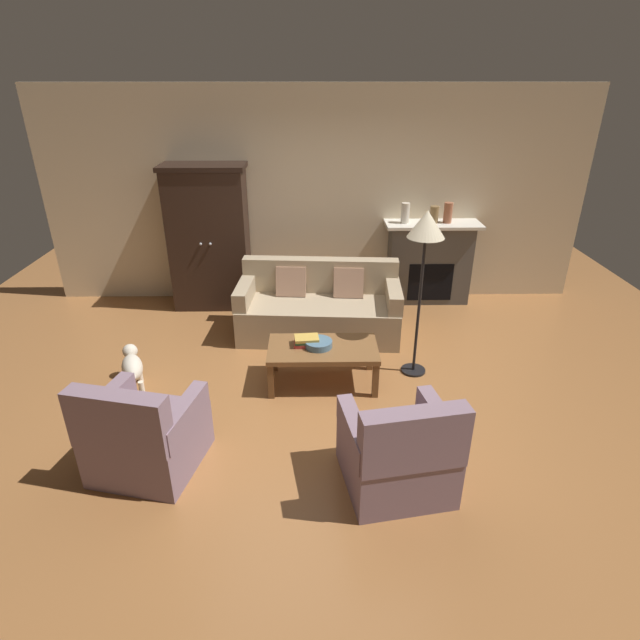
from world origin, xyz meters
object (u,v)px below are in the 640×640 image
mantel_vase_cream (405,213)px  mantel_vase_bronze (434,215)px  armoire (209,238)px  coffee_table (323,352)px  floor_lamp (426,235)px  book_stack (307,341)px  fireplace (429,262)px  armchair_near_right (398,453)px  armchair_near_left (144,436)px  mantel_vase_terracotta (448,213)px  dog (132,366)px  couch (319,309)px  fruit_bowl (319,344)px

mantel_vase_cream → mantel_vase_bronze: (0.38, 0.00, -0.02)m
armoire → coffee_table: armoire is taller
mantel_vase_bronze → floor_lamp: floor_lamp is taller
coffee_table → book_stack: size_ratio=4.32×
fireplace → armchair_near_right: fireplace is taller
mantel_vase_bronze → armchair_near_right: size_ratio=0.25×
coffee_table → armchair_near_right: bearing=-69.9°
coffee_table → armchair_near_left: 1.89m
mantel_vase_cream → mantel_vase_terracotta: (0.56, 0.00, 0.00)m
coffee_table → dog: size_ratio=2.02×
mantel_vase_terracotta → armchair_near_left: bearing=-133.0°
couch → book_stack: (-0.14, -1.10, 0.15)m
armoire → armchair_near_right: armoire is taller
mantel_vase_terracotta → floor_lamp: bearing=-110.4°
mantel_vase_terracotta → armchair_near_left: (-3.11, -3.33, -0.94)m
mantel_vase_cream → armchair_near_left: bearing=-127.4°
coffee_table → floor_lamp: bearing=11.9°
armoire → mantel_vase_bronze: armoire is taller
armoire → fruit_bowl: bearing=-55.2°
mantel_vase_bronze → couch: bearing=-147.9°
armoire → mantel_vase_terracotta: 3.15m
mantel_vase_bronze → armchair_near_left: size_ratio=0.24×
armoire → armchair_near_right: bearing=-60.4°
armchair_near_left → armchair_near_right: size_ratio=1.04×
fruit_bowl → armchair_near_right: (0.58, -1.48, -0.14)m
armoire → floor_lamp: bearing=-36.9°
fireplace → armchair_near_left: fireplace is taller
coffee_table → mantel_vase_cream: size_ratio=4.20×
book_stack → coffee_table: bearing=-14.9°
couch → mantel_vase_bronze: 2.01m
fireplace → armchair_near_left: 4.46m
book_stack → armchair_near_left: bearing=-134.7°
fruit_bowl → mantel_vase_bronze: size_ratio=1.27×
coffee_table → mantel_vase_bronze: 2.71m
couch → floor_lamp: (1.00, -0.93, 1.19)m
fireplace → mantel_vase_cream: 0.78m
mantel_vase_cream → mantel_vase_bronze: bearing=0.0°
mantel_vase_bronze → mantel_vase_terracotta: (0.18, 0.00, 0.02)m
armchair_near_right → fireplace: bearing=75.0°
couch → floor_lamp: floor_lamp is taller
dog → armchair_near_left: bearing=-67.8°
armoire → couch: 1.80m
coffee_table → armchair_near_left: (-1.43, -1.24, -0.05)m
coffee_table → book_stack: book_stack is taller
fireplace → armchair_near_right: size_ratio=1.42×
mantel_vase_cream → dog: size_ratio=0.48×
armoire → book_stack: bearing=-57.0°
mantel_vase_terracotta → armchair_near_left: 4.65m
armoire → floor_lamp: armoire is taller
armchair_near_left → dog: (-0.48, 1.19, -0.07)m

